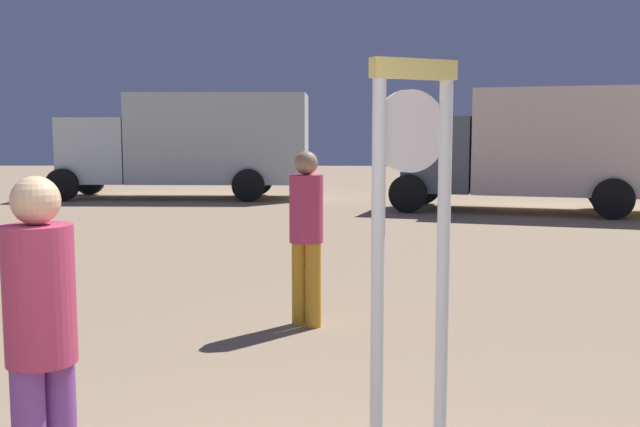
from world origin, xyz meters
The scene contains 5 objects.
standing_clock centered at (0.84, 1.75, 1.40)m, with size 0.46×0.28×2.26m.
person_near_clock centered at (-0.92, 1.30, 0.95)m, with size 0.32×0.32×1.70m.
person_distant centered at (0.19, 5.04, 0.96)m, with size 0.33×0.33×1.72m.
box_truck_near centered at (5.53, 15.55, 1.59)m, with size 6.81×4.09×2.91m.
box_truck_far centered at (-3.51, 19.17, 1.62)m, with size 7.23×2.55×2.99m.
Camera 1 is at (0.42, -2.01, 1.89)m, focal length 41.12 mm.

